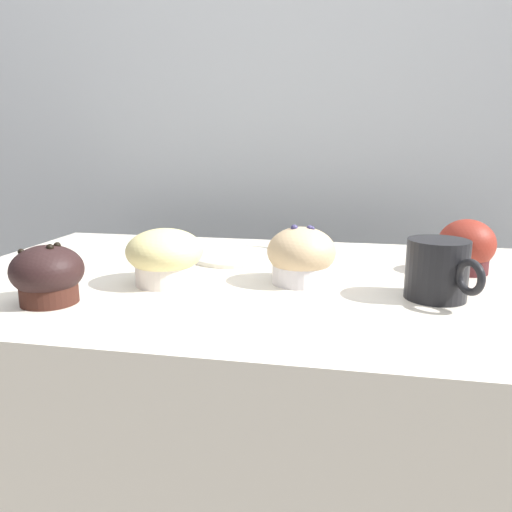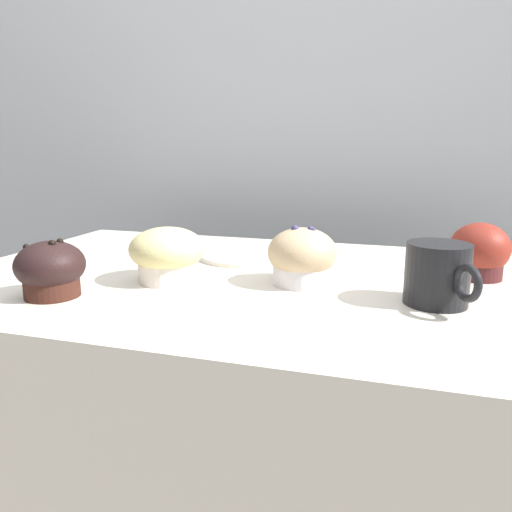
{
  "view_description": "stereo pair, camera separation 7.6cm",
  "coord_description": "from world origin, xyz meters",
  "px_view_note": "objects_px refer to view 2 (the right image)",
  "views": [
    {
      "loc": [
        0.16,
        -0.77,
        1.09
      ],
      "look_at": [
        0.02,
        -0.04,
        0.93
      ],
      "focal_mm": 35.0,
      "sensor_mm": 36.0,
      "label": 1
    },
    {
      "loc": [
        0.23,
        -0.75,
        1.09
      ],
      "look_at": [
        0.02,
        -0.04,
        0.93
      ],
      "focal_mm": 35.0,
      "sensor_mm": 36.0,
      "label": 2
    }
  ],
  "objects_px": {
    "muffin_back_left": "(302,258)",
    "muffin_back_right": "(51,270)",
    "serving_plate": "(246,255)",
    "coffee_cup": "(438,273)",
    "muffin_front_left": "(479,253)",
    "muffin_front_center": "(167,254)"
  },
  "relations": [
    {
      "from": "muffin_front_center",
      "to": "muffin_back_right",
      "type": "height_order",
      "value": "muffin_front_center"
    },
    {
      "from": "muffin_front_center",
      "to": "muffin_front_left",
      "type": "height_order",
      "value": "muffin_front_left"
    },
    {
      "from": "coffee_cup",
      "to": "serving_plate",
      "type": "xyz_separation_m",
      "value": [
        -0.33,
        0.19,
        -0.04
      ]
    },
    {
      "from": "muffin_back_left",
      "to": "serving_plate",
      "type": "xyz_separation_m",
      "value": [
        -0.14,
        0.15,
        -0.04
      ]
    },
    {
      "from": "muffin_front_left",
      "to": "muffin_front_center",
      "type": "bearing_deg",
      "value": -160.85
    },
    {
      "from": "muffin_back_left",
      "to": "serving_plate",
      "type": "relative_size",
      "value": 0.59
    },
    {
      "from": "muffin_front_center",
      "to": "coffee_cup",
      "type": "height_order",
      "value": "muffin_front_center"
    },
    {
      "from": "muffin_back_left",
      "to": "muffin_front_left",
      "type": "xyz_separation_m",
      "value": [
        0.26,
        0.12,
        -0.0
      ]
    },
    {
      "from": "muffin_back_left",
      "to": "coffee_cup",
      "type": "height_order",
      "value": "muffin_back_left"
    },
    {
      "from": "coffee_cup",
      "to": "serving_plate",
      "type": "bearing_deg",
      "value": 149.79
    },
    {
      "from": "muffin_back_left",
      "to": "coffee_cup",
      "type": "distance_m",
      "value": 0.2
    },
    {
      "from": "muffin_front_center",
      "to": "muffin_back_right",
      "type": "xyz_separation_m",
      "value": [
        -0.12,
        -0.12,
        -0.0
      ]
    },
    {
      "from": "muffin_front_left",
      "to": "coffee_cup",
      "type": "height_order",
      "value": "muffin_front_left"
    },
    {
      "from": "coffee_cup",
      "to": "muffin_front_center",
      "type": "bearing_deg",
      "value": 179.95
    },
    {
      "from": "muffin_back_right",
      "to": "muffin_front_left",
      "type": "distance_m",
      "value": 0.65
    },
    {
      "from": "muffin_back_left",
      "to": "muffin_back_right",
      "type": "bearing_deg",
      "value": -153.05
    },
    {
      "from": "muffin_back_left",
      "to": "muffin_back_right",
      "type": "height_order",
      "value": "muffin_back_left"
    },
    {
      "from": "muffin_back_left",
      "to": "serving_plate",
      "type": "height_order",
      "value": "muffin_back_left"
    },
    {
      "from": "muffin_front_left",
      "to": "serving_plate",
      "type": "distance_m",
      "value": 0.41
    },
    {
      "from": "coffee_cup",
      "to": "muffin_front_left",
      "type": "bearing_deg",
      "value": 66.9
    },
    {
      "from": "coffee_cup",
      "to": "serving_plate",
      "type": "height_order",
      "value": "coffee_cup"
    },
    {
      "from": "muffin_back_right",
      "to": "coffee_cup",
      "type": "relative_size",
      "value": 0.82
    }
  ]
}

